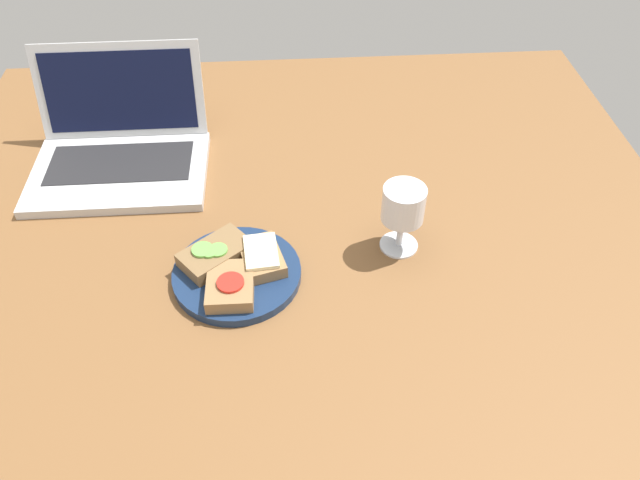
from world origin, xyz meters
TOP-DOWN VIEW (x-y plane):
  - wooden_table at (0.00, 0.00)cm, footprint 140.00×140.00cm
  - plate at (-11.26, -4.07)cm, footprint 21.21×21.21cm
  - sandwich_with_cheese at (-7.08, -2.53)cm, footprint 8.51×10.61cm
  - sandwich_with_cucumber at (-14.74, -1.25)cm, footprint 13.21×12.53cm
  - sandwich_with_tomato at (-12.01, -8.49)cm, footprint 7.46×9.61cm
  - wine_glass at (16.61, 1.45)cm, footprint 7.20×7.20cm
  - laptop at (-34.95, 28.64)cm, footprint 33.82×29.02cm

SIDE VIEW (x-z plane):
  - wooden_table at x=0.00cm, z-range 0.00..3.00cm
  - plate at x=-11.26cm, z-range 3.00..4.60cm
  - sandwich_with_tomato at x=-12.01cm, z-range 4.42..7.31cm
  - sandwich_with_cucumber at x=-14.74cm, z-range 4.46..7.42cm
  - sandwich_with_cheese at x=-7.08cm, z-range 4.52..7.48cm
  - laptop at x=-34.95cm, z-range -3.26..16.78cm
  - wine_glass at x=16.61cm, z-range 5.67..18.36cm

